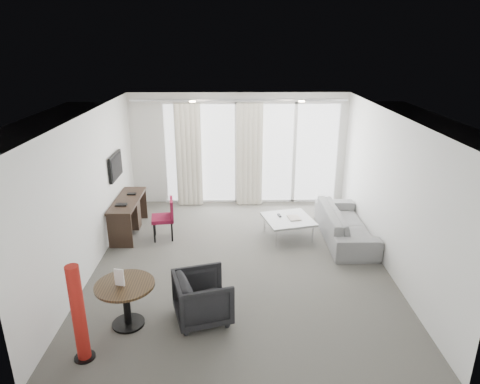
{
  "coord_description": "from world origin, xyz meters",
  "views": [
    {
      "loc": [
        -0.09,
        -6.71,
        3.73
      ],
      "look_at": [
        0.0,
        0.6,
        1.1
      ],
      "focal_mm": 32.0,
      "sensor_mm": 36.0,
      "label": 1
    }
  ],
  "objects_px": {
    "red_lamp": "(78,314)",
    "sofa": "(345,224)",
    "round_table": "(127,304)",
    "tub_armchair": "(203,297)",
    "rattan_chair_a": "(288,172)",
    "rattan_chair_b": "(291,166)",
    "desk": "(129,216)",
    "desk_chair": "(163,219)",
    "coffee_table": "(288,228)"
  },
  "relations": [
    {
      "from": "red_lamp",
      "to": "rattan_chair_b",
      "type": "height_order",
      "value": "red_lamp"
    },
    {
      "from": "red_lamp",
      "to": "rattan_chair_a",
      "type": "xyz_separation_m",
      "value": [
        3.27,
        6.38,
        -0.21
      ]
    },
    {
      "from": "coffee_table",
      "to": "rattan_chair_b",
      "type": "xyz_separation_m",
      "value": [
        0.49,
        3.5,
        0.24
      ]
    },
    {
      "from": "desk_chair",
      "to": "coffee_table",
      "type": "bearing_deg",
      "value": -8.43
    },
    {
      "from": "desk",
      "to": "sofa",
      "type": "xyz_separation_m",
      "value": [
        4.31,
        -0.35,
        -0.05
      ]
    },
    {
      "from": "tub_armchair",
      "to": "coffee_table",
      "type": "xyz_separation_m",
      "value": [
        1.5,
        2.62,
        -0.14
      ]
    },
    {
      "from": "round_table",
      "to": "red_lamp",
      "type": "distance_m",
      "value": 0.83
    },
    {
      "from": "desk_chair",
      "to": "red_lamp",
      "type": "bearing_deg",
      "value": -106.62
    },
    {
      "from": "round_table",
      "to": "desk",
      "type": "bearing_deg",
      "value": 102.52
    },
    {
      "from": "tub_armchair",
      "to": "rattan_chair_a",
      "type": "relative_size",
      "value": 0.86
    },
    {
      "from": "red_lamp",
      "to": "sofa",
      "type": "height_order",
      "value": "red_lamp"
    },
    {
      "from": "tub_armchair",
      "to": "round_table",
      "type": "bearing_deg",
      "value": 80.31
    },
    {
      "from": "desk_chair",
      "to": "sofa",
      "type": "relative_size",
      "value": 0.39
    },
    {
      "from": "red_lamp",
      "to": "rattan_chair_a",
      "type": "relative_size",
      "value": 1.47
    },
    {
      "from": "desk",
      "to": "red_lamp",
      "type": "relative_size",
      "value": 1.18
    },
    {
      "from": "sofa",
      "to": "rattan_chair_a",
      "type": "distance_m",
      "value": 3.16
    },
    {
      "from": "red_lamp",
      "to": "coffee_table",
      "type": "bearing_deg",
      "value": 49.34
    },
    {
      "from": "desk",
      "to": "round_table",
      "type": "xyz_separation_m",
      "value": [
        0.67,
        -3.02,
        -0.04
      ]
    },
    {
      "from": "round_table",
      "to": "desk_chair",
      "type": "bearing_deg",
      "value": 88.62
    },
    {
      "from": "round_table",
      "to": "coffee_table",
      "type": "xyz_separation_m",
      "value": [
        2.53,
        2.74,
        -0.12
      ]
    },
    {
      "from": "round_table",
      "to": "rattan_chair_b",
      "type": "bearing_deg",
      "value": 64.18
    },
    {
      "from": "red_lamp",
      "to": "desk_chair",
      "type": "bearing_deg",
      "value": 82.34
    },
    {
      "from": "tub_armchair",
      "to": "coffee_table",
      "type": "distance_m",
      "value": 3.02
    },
    {
      "from": "round_table",
      "to": "tub_armchair",
      "type": "xyz_separation_m",
      "value": [
        1.03,
        0.12,
        0.02
      ]
    },
    {
      "from": "red_lamp",
      "to": "sofa",
      "type": "bearing_deg",
      "value": 39.48
    },
    {
      "from": "desk",
      "to": "coffee_table",
      "type": "xyz_separation_m",
      "value": [
        3.2,
        -0.28,
        -0.15
      ]
    },
    {
      "from": "red_lamp",
      "to": "rattan_chair_a",
      "type": "bearing_deg",
      "value": 62.87
    },
    {
      "from": "round_table",
      "to": "sofa",
      "type": "height_order",
      "value": "round_table"
    },
    {
      "from": "rattan_chair_b",
      "to": "desk",
      "type": "bearing_deg",
      "value": -143.03
    },
    {
      "from": "red_lamp",
      "to": "tub_armchair",
      "type": "distance_m",
      "value": 1.64
    },
    {
      "from": "desk_chair",
      "to": "desk",
      "type": "bearing_deg",
      "value": 148.81
    },
    {
      "from": "desk",
      "to": "rattan_chair_b",
      "type": "relative_size",
      "value": 1.71
    },
    {
      "from": "rattan_chair_a",
      "to": "rattan_chair_b",
      "type": "relative_size",
      "value": 0.99
    },
    {
      "from": "coffee_table",
      "to": "rattan_chair_a",
      "type": "relative_size",
      "value": 1.02
    },
    {
      "from": "red_lamp",
      "to": "rattan_chair_b",
      "type": "xyz_separation_m",
      "value": [
        3.41,
        6.9,
        -0.2
      ]
    },
    {
      "from": "desk_chair",
      "to": "sofa",
      "type": "bearing_deg",
      "value": -9.8
    },
    {
      "from": "desk",
      "to": "tub_armchair",
      "type": "relative_size",
      "value": 2.01
    },
    {
      "from": "coffee_table",
      "to": "red_lamp",
      "type": "bearing_deg",
      "value": -130.66
    },
    {
      "from": "rattan_chair_b",
      "to": "red_lamp",
      "type": "bearing_deg",
      "value": -120.48
    },
    {
      "from": "desk",
      "to": "coffee_table",
      "type": "height_order",
      "value": "desk"
    },
    {
      "from": "red_lamp",
      "to": "coffee_table",
      "type": "xyz_separation_m",
      "value": [
        2.92,
        3.39,
        -0.44
      ]
    },
    {
      "from": "desk_chair",
      "to": "round_table",
      "type": "xyz_separation_m",
      "value": [
        -0.07,
        -2.72,
        -0.09
      ]
    },
    {
      "from": "desk_chair",
      "to": "round_table",
      "type": "distance_m",
      "value": 2.72
    },
    {
      "from": "round_table",
      "to": "coffee_table",
      "type": "distance_m",
      "value": 3.73
    },
    {
      "from": "desk",
      "to": "rattan_chair_a",
      "type": "relative_size",
      "value": 1.74
    },
    {
      "from": "sofa",
      "to": "rattan_chair_b",
      "type": "distance_m",
      "value": 3.63
    },
    {
      "from": "red_lamp",
      "to": "tub_armchair",
      "type": "relative_size",
      "value": 1.71
    },
    {
      "from": "desk_chair",
      "to": "sofa",
      "type": "height_order",
      "value": "desk_chair"
    },
    {
      "from": "desk",
      "to": "desk_chair",
      "type": "distance_m",
      "value": 0.8
    },
    {
      "from": "round_table",
      "to": "tub_armchair",
      "type": "height_order",
      "value": "tub_armchair"
    }
  ]
}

